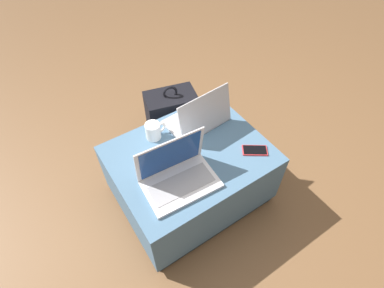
{
  "coord_description": "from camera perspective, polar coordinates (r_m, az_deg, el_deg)",
  "views": [
    {
      "loc": [
        -0.55,
        -0.86,
        1.64
      ],
      "look_at": [
        0.01,
        -0.01,
        0.48
      ],
      "focal_mm": 28.0,
      "sensor_mm": 36.0,
      "label": 1
    }
  ],
  "objects": [
    {
      "name": "cell_phone",
      "position": [
        1.65,
        11.86,
        -1.19
      ],
      "size": [
        0.15,
        0.13,
        0.01
      ],
      "rotation": [
        0.0,
        0.0,
        4.11
      ],
      "color": "red",
      "rests_on": "ottoman"
    },
    {
      "name": "ground_plane",
      "position": [
        1.93,
        -0.36,
        -9.46
      ],
      "size": [
        14.0,
        14.0,
        0.0
      ],
      "primitive_type": "plane",
      "color": "brown"
    },
    {
      "name": "ottoman",
      "position": [
        1.76,
        -0.39,
        -5.95
      ],
      "size": [
        0.83,
        0.66,
        0.4
      ],
      "color": "#2A3D4E",
      "rests_on": "ground_plane"
    },
    {
      "name": "laptop_far",
      "position": [
        1.72,
        1.31,
        4.99
      ],
      "size": [
        0.36,
        0.26,
        0.24
      ],
      "rotation": [
        0.0,
        0.0,
        3.22
      ],
      "color": "#B7B7BC",
      "rests_on": "ottoman"
    },
    {
      "name": "coffee_mug",
      "position": [
        1.66,
        -7.31,
        2.56
      ],
      "size": [
        0.12,
        0.08,
        0.1
      ],
      "color": "white",
      "rests_on": "ottoman"
    },
    {
      "name": "backpack",
      "position": [
        2.09,
        -3.92,
        4.82
      ],
      "size": [
        0.37,
        0.32,
        0.49
      ],
      "rotation": [
        0.0,
        0.0,
        2.89
      ],
      "color": "black",
      "rests_on": "ground_plane"
    },
    {
      "name": "laptop_near",
      "position": [
        1.46,
        -2.8,
        -5.76
      ],
      "size": [
        0.37,
        0.25,
        0.24
      ],
      "rotation": [
        0.0,
        0.0,
        -0.06
      ],
      "color": "silver",
      "rests_on": "ottoman"
    }
  ]
}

